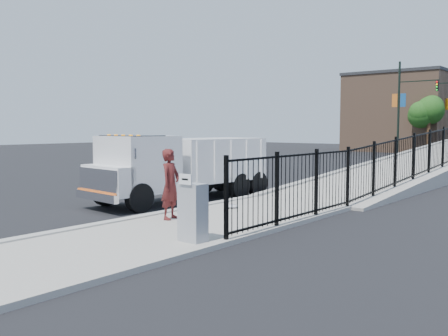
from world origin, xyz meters
The scene contains 13 objects.
ground centered at (0.00, 0.00, 0.00)m, with size 120.00×120.00×0.00m, color black.
sidewalk centered at (1.93, -2.00, 0.06)m, with size 3.55×12.00×0.12m, color #9E998E.
curb centered at (0.00, -2.00, 0.08)m, with size 0.30×12.00×0.16m, color #ADAAA3.
ramp centered at (2.12, 16.00, 0.00)m, with size 3.95×24.00×1.70m, color #9E998E.
iron_fence centered at (3.55, 12.00, 0.90)m, with size 0.10×28.00×1.80m, color black.
truck centered at (-1.79, 1.99, 1.32)m, with size 2.81×7.00×2.34m.
worker centered at (0.88, -1.06, 1.06)m, with size 0.69×0.45×1.88m, color #541B19.
utility_cabinet centered at (3.10, -2.58, 0.75)m, with size 0.55×0.40×1.25m, color gray.
arrow_sign centered at (3.10, -2.80, 1.48)m, with size 0.35×0.04×0.22m, color white.
debris centered at (0.97, 1.42, 0.17)m, with size 0.44×0.44×0.11m, color silver.
light_pole_0 centered at (-4.62, 31.37, 4.36)m, with size 3.77×0.22×8.00m.
tree_0 centered at (-4.41, 37.83, 3.95)m, with size 2.70×2.70×5.35m.
building centered at (-9.00, 44.00, 4.00)m, with size 10.00×10.00×8.00m, color #8C664C.
Camera 1 is at (10.31, -10.35, 2.57)m, focal length 40.00 mm.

